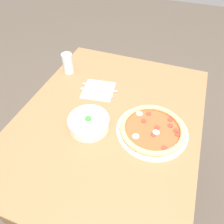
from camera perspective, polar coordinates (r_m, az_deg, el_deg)
ground_plane at (r=1.71m, az=-0.57°, el=-18.26°), size 8.00×8.00×0.00m
dining_table at (r=1.18m, az=-0.79°, el=-4.84°), size 1.15×0.90×0.73m
pizza at (r=1.05m, az=10.42°, el=-4.48°), size 0.34×0.34×0.04m
bowl at (r=1.04m, az=-6.13°, el=-2.68°), size 0.20×0.20×0.07m
napkin at (r=1.26m, az=-3.58°, el=5.73°), size 0.19×0.19×0.00m
fork at (r=1.24m, az=-3.95°, el=5.13°), size 0.02×0.20×0.00m
knife at (r=1.27m, az=-2.83°, el=6.33°), size 0.02×0.21×0.01m
glass at (r=1.39m, az=-11.47°, el=12.35°), size 0.06×0.06×0.13m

